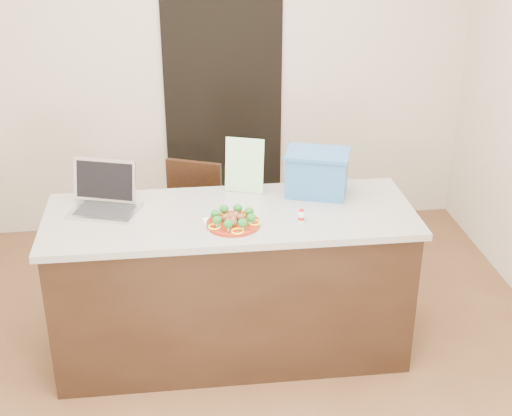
{
  "coord_description": "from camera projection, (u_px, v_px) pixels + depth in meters",
  "views": [
    {
      "loc": [
        -0.28,
        -3.3,
        2.65
      ],
      "look_at": [
        0.14,
        0.2,
        0.97
      ],
      "focal_mm": 50.0,
      "sensor_mm": 36.0,
      "label": 1
    }
  ],
  "objects": [
    {
      "name": "leaflet",
      "position": [
        244.0,
        165.0,
        4.16
      ],
      "size": [
        0.23,
        0.12,
        0.32
      ],
      "primitive_type": "cube",
      "rotation": [
        -0.14,
        0.0,
        -0.33
      ],
      "color": "white",
      "rests_on": "island"
    },
    {
      "name": "knife",
      "position": [
        226.0,
        223.0,
        3.82
      ],
      "size": [
        0.02,
        0.21,
        0.01
      ],
      "rotation": [
        0.0,
        0.0,
        0.06
      ],
      "color": "white",
      "rests_on": "napkin"
    },
    {
      "name": "doorway",
      "position": [
        224.0,
        106.0,
        5.48
      ],
      "size": [
        0.9,
        0.02,
        2.0
      ],
      "primitive_type": "cube",
      "color": "black",
      "rests_on": "ground"
    },
    {
      "name": "pepper_rings",
      "position": [
        233.0,
        222.0,
        3.81
      ],
      "size": [
        0.28,
        0.28,
        0.01
      ],
      "color": "yellow",
      "rests_on": "plate"
    },
    {
      "name": "room_shell",
      "position": [
        233.0,
        105.0,
        3.43
      ],
      "size": [
        4.0,
        4.0,
        4.0
      ],
      "color": "white",
      "rests_on": "ground"
    },
    {
      "name": "laptop",
      "position": [
        105.0,
        196.0,
        3.99
      ],
      "size": [
        0.43,
        0.39,
        0.26
      ],
      "rotation": [
        0.0,
        0.0,
        -0.32
      ],
      "color": "#BCBCC1",
      "rests_on": "island"
    },
    {
      "name": "island",
      "position": [
        232.0,
        284.0,
        4.15
      ],
      "size": [
        2.06,
        0.76,
        0.92
      ],
      "color": "black",
      "rests_on": "ground"
    },
    {
      "name": "chair",
      "position": [
        196.0,
        218.0,
        4.85
      ],
      "size": [
        0.5,
        0.52,
        0.87
      ],
      "rotation": [
        0.0,
        0.0,
        -0.39
      ],
      "color": "black",
      "rests_on": "ground"
    },
    {
      "name": "blue_box",
      "position": [
        317.0,
        173.0,
        4.14
      ],
      "size": [
        0.43,
        0.36,
        0.26
      ],
      "rotation": [
        0.0,
        0.0,
        -0.32
      ],
      "color": "#295A96",
      "rests_on": "island"
    },
    {
      "name": "meatballs",
      "position": [
        232.0,
        219.0,
        3.81
      ],
      "size": [
        0.12,
        0.11,
        0.04
      ],
      "color": "brown",
      "rests_on": "plate"
    },
    {
      "name": "napkin",
      "position": [
        220.0,
        223.0,
        3.84
      ],
      "size": [
        0.18,
        0.18,
        0.01
      ],
      "primitive_type": "cube",
      "rotation": [
        0.0,
        0.0,
        0.16
      ],
      "color": "white",
      "rests_on": "island"
    },
    {
      "name": "plate",
      "position": [
        233.0,
        223.0,
        3.81
      ],
      "size": [
        0.29,
        0.29,
        0.02
      ],
      "rotation": [
        0.0,
        0.0,
        -0.25
      ],
      "color": "maroon",
      "rests_on": "island"
    },
    {
      "name": "fork",
      "position": [
        216.0,
        221.0,
        3.84
      ],
      "size": [
        0.04,
        0.15,
        0.0
      ],
      "rotation": [
        0.0,
        0.0,
        0.12
      ],
      "color": "silver",
      "rests_on": "napkin"
    },
    {
      "name": "ground",
      "position": [
        237.0,
        374.0,
        4.13
      ],
      "size": [
        4.0,
        4.0,
        0.0
      ],
      "primitive_type": "plane",
      "color": "brown",
      "rests_on": "ground"
    },
    {
      "name": "yogurt_bottle",
      "position": [
        301.0,
        217.0,
        3.84
      ],
      "size": [
        0.04,
        0.04,
        0.07
      ],
      "rotation": [
        0.0,
        0.0,
        -0.4
      ],
      "color": "white",
      "rests_on": "island"
    },
    {
      "name": "broccoli",
      "position": [
        233.0,
        216.0,
        3.8
      ],
      "size": [
        0.24,
        0.24,
        0.04
      ],
      "color": "#155219",
      "rests_on": "plate"
    }
  ]
}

